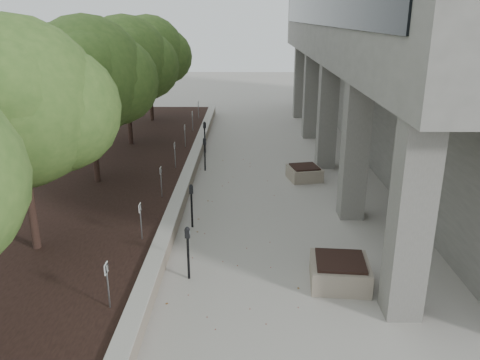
{
  "coord_description": "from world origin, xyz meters",
  "views": [
    {
      "loc": [
        0.27,
        -7.44,
        5.73
      ],
      "look_at": [
        0.09,
        5.52,
        1.29
      ],
      "focal_mm": 36.01,
      "sensor_mm": 36.0,
      "label": 1
    }
  ],
  "objects_px": {
    "crabapple_tree_3": "(90,101)",
    "parking_meter_5": "(205,137)",
    "crabapple_tree_5": "(149,69)",
    "planter_back": "(304,173)",
    "parking_meter_3": "(192,206)",
    "parking_meter_4": "(205,154)",
    "parking_meter_2": "(188,253)",
    "crabapple_tree_4": "(126,81)",
    "planter_front": "(340,271)",
    "crabapple_tree_2": "(21,138)"
  },
  "relations": [
    {
      "from": "parking_meter_2",
      "to": "crabapple_tree_4",
      "type": "bearing_deg",
      "value": 116.48
    },
    {
      "from": "crabapple_tree_2",
      "to": "crabapple_tree_5",
      "type": "relative_size",
      "value": 1.0
    },
    {
      "from": "planter_front",
      "to": "planter_back",
      "type": "bearing_deg",
      "value": 89.73
    },
    {
      "from": "crabapple_tree_2",
      "to": "planter_front",
      "type": "height_order",
      "value": "crabapple_tree_2"
    },
    {
      "from": "parking_meter_5",
      "to": "planter_back",
      "type": "xyz_separation_m",
      "value": [
        3.96,
        -3.61,
        -0.44
      ]
    },
    {
      "from": "parking_meter_4",
      "to": "planter_front",
      "type": "bearing_deg",
      "value": -57.26
    },
    {
      "from": "parking_meter_2",
      "to": "parking_meter_4",
      "type": "xyz_separation_m",
      "value": [
        -0.3,
        8.13,
        0.01
      ]
    },
    {
      "from": "planter_front",
      "to": "crabapple_tree_3",
      "type": "bearing_deg",
      "value": 140.63
    },
    {
      "from": "crabapple_tree_4",
      "to": "parking_meter_2",
      "type": "xyz_separation_m",
      "value": [
        3.76,
        -10.72,
        -2.47
      ]
    },
    {
      "from": "crabapple_tree_4",
      "to": "parking_meter_2",
      "type": "distance_m",
      "value": 11.63
    },
    {
      "from": "crabapple_tree_4",
      "to": "crabapple_tree_2",
      "type": "bearing_deg",
      "value": -90.0
    },
    {
      "from": "crabapple_tree_4",
      "to": "planter_front",
      "type": "relative_size",
      "value": 4.25
    },
    {
      "from": "crabapple_tree_3",
      "to": "planter_front",
      "type": "distance_m",
      "value": 9.7
    },
    {
      "from": "parking_meter_5",
      "to": "crabapple_tree_2",
      "type": "bearing_deg",
      "value": -124.76
    },
    {
      "from": "crabapple_tree_3",
      "to": "parking_meter_5",
      "type": "xyz_separation_m",
      "value": [
        3.25,
        5.01,
        -2.43
      ]
    },
    {
      "from": "crabapple_tree_2",
      "to": "planter_front",
      "type": "bearing_deg",
      "value": -7.05
    },
    {
      "from": "crabapple_tree_2",
      "to": "crabapple_tree_5",
      "type": "height_order",
      "value": "same"
    },
    {
      "from": "planter_back",
      "to": "crabapple_tree_3",
      "type": "bearing_deg",
      "value": -169.03
    },
    {
      "from": "parking_meter_5",
      "to": "crabapple_tree_5",
      "type": "bearing_deg",
      "value": 106.28
    },
    {
      "from": "parking_meter_5",
      "to": "planter_front",
      "type": "bearing_deg",
      "value": -86.96
    },
    {
      "from": "crabapple_tree_3",
      "to": "planter_back",
      "type": "relative_size",
      "value": 4.91
    },
    {
      "from": "crabapple_tree_2",
      "to": "planter_front",
      "type": "relative_size",
      "value": 4.25
    },
    {
      "from": "crabapple_tree_4",
      "to": "parking_meter_4",
      "type": "xyz_separation_m",
      "value": [
        3.47,
        -2.59,
        -2.46
      ]
    },
    {
      "from": "crabapple_tree_5",
      "to": "planter_front",
      "type": "bearing_deg",
      "value": -65.7
    },
    {
      "from": "crabapple_tree_2",
      "to": "parking_meter_3",
      "type": "height_order",
      "value": "crabapple_tree_2"
    },
    {
      "from": "crabapple_tree_3",
      "to": "parking_meter_3",
      "type": "height_order",
      "value": "crabapple_tree_3"
    },
    {
      "from": "planter_front",
      "to": "parking_meter_3",
      "type": "bearing_deg",
      "value": 140.47
    },
    {
      "from": "parking_meter_3",
      "to": "parking_meter_5",
      "type": "height_order",
      "value": "parking_meter_5"
    },
    {
      "from": "crabapple_tree_4",
      "to": "parking_meter_5",
      "type": "relative_size",
      "value": 3.92
    },
    {
      "from": "parking_meter_5",
      "to": "planter_front",
      "type": "distance_m",
      "value": 11.58
    },
    {
      "from": "crabapple_tree_5",
      "to": "parking_meter_4",
      "type": "xyz_separation_m",
      "value": [
        3.47,
        -7.59,
        -2.46
      ]
    },
    {
      "from": "parking_meter_3",
      "to": "planter_front",
      "type": "bearing_deg",
      "value": -44.64
    },
    {
      "from": "crabapple_tree_5",
      "to": "planter_back",
      "type": "xyz_separation_m",
      "value": [
        7.21,
        -8.6,
        -2.86
      ]
    },
    {
      "from": "parking_meter_2",
      "to": "parking_meter_5",
      "type": "xyz_separation_m",
      "value": [
        -0.51,
        10.72,
        0.05
      ]
    },
    {
      "from": "parking_meter_3",
      "to": "parking_meter_4",
      "type": "distance_m",
      "value": 5.3
    },
    {
      "from": "parking_meter_3",
      "to": "planter_back",
      "type": "relative_size",
      "value": 1.17
    },
    {
      "from": "parking_meter_3",
      "to": "parking_meter_4",
      "type": "xyz_separation_m",
      "value": [
        -0.07,
        5.3,
        0.01
      ]
    },
    {
      "from": "crabapple_tree_4",
      "to": "parking_meter_4",
      "type": "relative_size",
      "value": 4.13
    },
    {
      "from": "crabapple_tree_5",
      "to": "parking_meter_2",
      "type": "xyz_separation_m",
      "value": [
        3.76,
        -15.72,
        -2.47
      ]
    },
    {
      "from": "crabapple_tree_4",
      "to": "crabapple_tree_5",
      "type": "xyz_separation_m",
      "value": [
        0.0,
        5.0,
        0.0
      ]
    },
    {
      "from": "planter_front",
      "to": "crabapple_tree_2",
      "type": "bearing_deg",
      "value": 172.95
    },
    {
      "from": "parking_meter_3",
      "to": "planter_front",
      "type": "xyz_separation_m",
      "value": [
        3.64,
        -3.0,
        -0.35
      ]
    },
    {
      "from": "parking_meter_2",
      "to": "planter_front",
      "type": "height_order",
      "value": "parking_meter_2"
    },
    {
      "from": "crabapple_tree_5",
      "to": "planter_front",
      "type": "distance_m",
      "value": 17.66
    },
    {
      "from": "planter_back",
      "to": "crabapple_tree_5",
      "type": "bearing_deg",
      "value": 129.96
    },
    {
      "from": "crabapple_tree_2",
      "to": "crabapple_tree_4",
      "type": "bearing_deg",
      "value": 90.0
    },
    {
      "from": "parking_meter_4",
      "to": "planter_back",
      "type": "relative_size",
      "value": 1.19
    },
    {
      "from": "crabapple_tree_5",
      "to": "parking_meter_3",
      "type": "bearing_deg",
      "value": -74.66
    },
    {
      "from": "parking_meter_5",
      "to": "crabapple_tree_4",
      "type": "bearing_deg",
      "value": 163.33
    },
    {
      "from": "parking_meter_2",
      "to": "parking_meter_3",
      "type": "bearing_deg",
      "value": 101.74
    }
  ]
}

